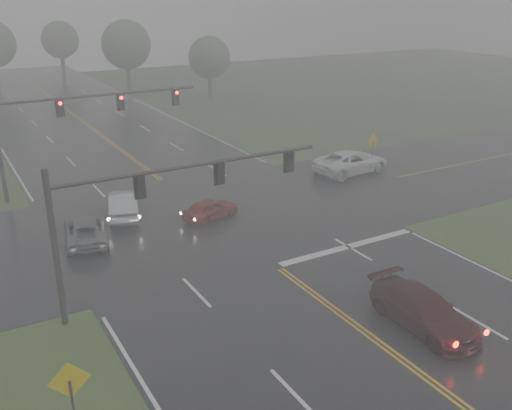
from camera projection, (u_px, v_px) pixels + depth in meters
main_road at (225, 228)px, 32.69m from camera, size 18.00×160.00×0.02m
cross_street at (210, 217)px, 34.31m from camera, size 120.00×14.00×0.02m
stop_bar at (348, 247)px, 30.26m from camera, size 8.50×0.50×0.01m
sedan_maroon at (422, 327)px, 23.14m from camera, size 2.17×5.12×1.47m
sedan_red at (211, 218)px, 34.02m from camera, size 3.78×2.20×1.21m
sedan_silver at (125, 216)px, 34.33m from camera, size 2.96×4.96×1.54m
car_grey at (87, 242)px, 30.92m from camera, size 3.03×5.00×1.30m
pickup_white at (350, 173)px, 42.48m from camera, size 6.14×3.19×1.65m
signal_gantry_near at (145, 201)px, 23.50m from camera, size 12.20×0.29×6.63m
signal_gantry_far at (65, 118)px, 36.73m from camera, size 13.42×0.36×7.14m
sign_diamond_west at (71, 390)px, 16.51m from camera, size 1.21×0.14×2.91m
sign_diamond_east at (373, 145)px, 42.24m from camera, size 1.20×0.29×2.92m
tree_ne_a at (126, 45)px, 73.36m from camera, size 6.28×6.28×9.23m
tree_e_near at (209, 58)px, 69.48m from camera, size 5.12×5.12×7.51m
tree_n_far at (60, 40)px, 87.59m from camera, size 5.65×5.65×8.30m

